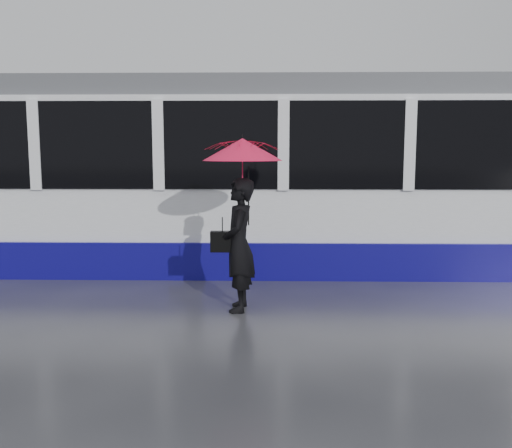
{
  "coord_description": "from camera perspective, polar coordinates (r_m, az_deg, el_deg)",
  "views": [
    {
      "loc": [
        -0.13,
        -7.88,
        2.15
      ],
      "look_at": [
        -0.31,
        0.02,
        1.1
      ],
      "focal_mm": 40.0,
      "sensor_mm": 36.0,
      "label": 1
    }
  ],
  "objects": [
    {
      "name": "rails",
      "position": [
        10.6,
        2.01,
        -4.08
      ],
      "size": [
        34.0,
        1.51,
        0.02
      ],
      "color": "#3F3D38",
      "rests_on": "ground"
    },
    {
      "name": "woman",
      "position": [
        7.54,
        -1.72,
        -2.11
      ],
      "size": [
        0.43,
        0.65,
        1.77
      ],
      "primitive_type": "imported",
      "rotation": [
        0.0,
        0.0,
        -1.57
      ],
      "color": "black",
      "rests_on": "ground"
    },
    {
      "name": "tram",
      "position": [
        10.75,
        16.07,
        4.54
      ],
      "size": [
        26.0,
        2.56,
        3.35
      ],
      "color": "white",
      "rests_on": "ground"
    },
    {
      "name": "umbrella",
      "position": [
        7.43,
        -1.36,
        5.91
      ],
      "size": [
        1.04,
        1.04,
        1.19
      ],
      "rotation": [
        0.0,
        0.0,
        -0.0
      ],
      "color": "#FF158D",
      "rests_on": "ground"
    },
    {
      "name": "handbag",
      "position": [
        7.57,
        -3.37,
        -1.76
      ],
      "size": [
        0.32,
        0.14,
        0.45
      ],
      "rotation": [
        0.0,
        0.0,
        -0.0
      ],
      "color": "black",
      "rests_on": "ground"
    },
    {
      "name": "ground",
      "position": [
        8.17,
        2.21,
        -7.69
      ],
      "size": [
        90.0,
        90.0,
        0.0
      ],
      "primitive_type": "plane",
      "color": "#2C2D32",
      "rests_on": "ground"
    }
  ]
}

